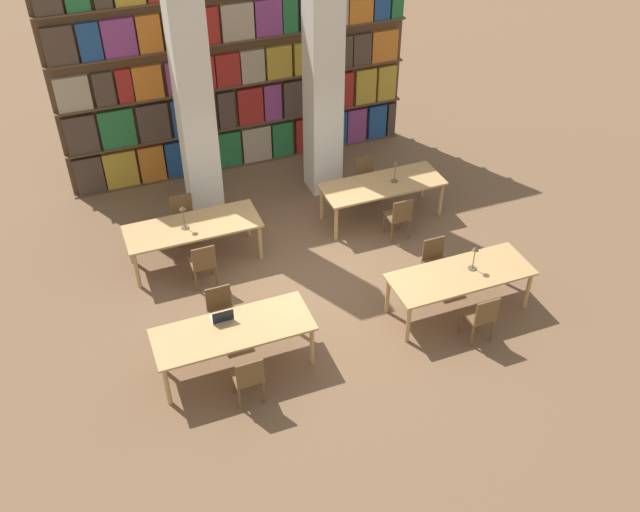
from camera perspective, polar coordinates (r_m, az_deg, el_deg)
name	(u,v)px	position (r m, az deg, el deg)	size (l,w,h in m)	color
ground_plane	(317,283)	(12.44, -0.24, -2.15)	(40.00, 40.00, 0.00)	brown
bookshelf_bank	(236,45)	(14.71, -6.72, 16.45)	(7.29, 0.35, 5.50)	brown
pillar_left	(190,67)	(12.96, -10.38, 14.62)	(0.62, 0.62, 6.00)	silver
pillar_center	(323,47)	(13.60, 0.27, 16.35)	(0.62, 0.62, 6.00)	silver
reading_table_0	(233,333)	(10.60, -6.96, -6.10)	(2.36, 0.90, 0.77)	tan
chair_0	(248,377)	(10.25, -5.75, -9.62)	(0.42, 0.40, 0.89)	brown
chair_1	(221,312)	(11.27, -7.90, -4.43)	(0.42, 0.40, 0.89)	brown
laptop	(222,317)	(10.69, -7.83, -4.87)	(0.32, 0.22, 0.21)	silver
reading_table_1	(460,277)	(11.69, 11.17, -1.67)	(2.36, 0.90, 0.77)	tan
chair_2	(481,316)	(11.36, 12.77, -4.71)	(0.42, 0.40, 0.89)	brown
chair_3	(436,261)	(12.28, 9.24, -0.43)	(0.42, 0.40, 0.89)	brown
desk_lamp_0	(475,254)	(11.59, 12.27, 0.16)	(0.14, 0.14, 0.45)	brown
reading_table_2	(193,229)	(12.71, -10.13, 2.14)	(2.36, 0.90, 0.77)	tan
chair_4	(203,263)	(12.25, -9.32, -0.54)	(0.42, 0.40, 0.89)	brown
chair_5	(184,217)	(13.42, -10.83, 3.10)	(0.42, 0.40, 0.89)	brown
desk_lamp_1	(183,213)	(12.45, -10.89, 3.36)	(0.14, 0.14, 0.46)	brown
reading_table_3	(382,187)	(13.70, 5.01, 5.54)	(2.36, 0.90, 0.77)	tan
chair_6	(399,216)	(13.28, 6.34, 3.19)	(0.42, 0.40, 0.89)	brown
chair_7	(367,177)	(14.37, 3.74, 6.32)	(0.42, 0.40, 0.89)	brown
desk_lamp_2	(395,167)	(13.58, 6.05, 7.06)	(0.14, 0.14, 0.46)	brown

